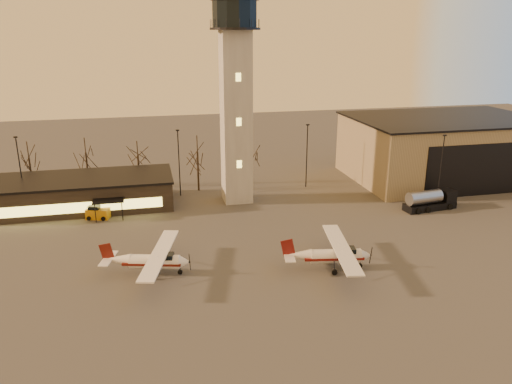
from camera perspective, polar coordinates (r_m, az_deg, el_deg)
ground at (r=47.36m, az=4.79°, el=-12.46°), size 220.00×220.00×0.00m
control_tower at (r=70.39m, az=-2.33°, el=11.76°), size 6.80×6.80×32.60m
hangar at (r=89.61m, az=20.60°, el=4.73°), size 30.60×20.60×10.30m
terminal at (r=74.62m, az=-19.32°, el=-0.03°), size 25.40×12.20×4.30m
light_poles at (r=73.43m, az=-1.98°, el=3.36°), size 58.50×12.25×10.14m
tree_row at (r=80.01m, az=-13.18°, el=4.51°), size 37.20×9.20×8.80m
cessna_front at (r=53.43m, az=9.23°, el=-7.46°), size 10.13×12.75×3.50m
cessna_rear at (r=52.66m, az=-11.33°, el=-8.03°), size 9.85×12.26×3.39m
fuel_truck at (r=73.84m, az=19.25°, el=-1.06°), size 7.85×3.31×2.83m
service_cart at (r=69.78m, az=-17.65°, el=-2.35°), size 3.26×2.52×1.86m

